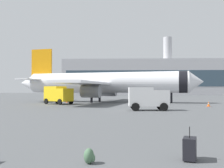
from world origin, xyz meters
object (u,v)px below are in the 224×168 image
Objects in this scene: cargo_van at (148,97)px; safety_cone_near at (67,101)px; airplane_at_gate at (105,83)px; service_truck at (58,94)px; safety_cone_mid at (209,104)px; rolling_suitcase at (190,148)px; traveller_backpack at (89,156)px.

cargo_van reaches higher than safety_cone_near.
cargo_van is 7.13× the size of safety_cone_near.
service_truck is (-7.08, -6.99, -2.05)m from airplane_at_gate.
rolling_suitcase is at bearing -109.32° from safety_cone_mid.
traveller_backpack is (2.21, -40.63, -3.42)m from airplane_at_gate.
airplane_at_gate is 51.29× the size of safety_cone_mid.
cargo_van is 20.84m from rolling_suitcase.
airplane_at_gate is 56.67× the size of safety_cone_near.
cargo_van is at bearing -141.22° from safety_cone_mid.
safety_cone_near is (-6.80, -1.66, -3.35)m from airplane_at_gate.
rolling_suitcase is (5.44, -40.14, -3.27)m from airplane_at_gate.
airplane_at_gate is at bearing 93.11° from traveller_backpack.
service_truck is 34.93m from traveller_backpack.
traveller_backpack is (-13.11, -28.67, -0.11)m from safety_cone_mid.
service_truck is 5.49m from safety_cone_near.
traveller_backpack is at bearing -171.27° from rolling_suitcase.
safety_cone_near is at bearing 86.98° from service_truck.
service_truck reaches higher than cargo_van.
cargo_van is at bearing -53.78° from safety_cone_near.
service_truck is 4.70× the size of rolling_suitcase.
airplane_at_gate is at bearing 13.73° from safety_cone_near.
cargo_van is 21.93m from safety_cone_near.
service_truck is 7.47× the size of safety_cone_mid.
service_truck is 8.26× the size of safety_cone_near.
service_truck is at bearing 167.49° from safety_cone_mid.
service_truck is at bearing 105.44° from traveller_backpack.
airplane_at_gate reaches higher than cargo_van.
cargo_van is at bearing -72.37° from airplane_at_gate.
airplane_at_gate is 73.93× the size of traveller_backpack.
safety_cone_mid is at bearing -12.51° from service_truck.
cargo_van is at bearing -43.02° from service_truck.
safety_cone_mid is (9.18, 7.37, -1.11)m from cargo_van.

